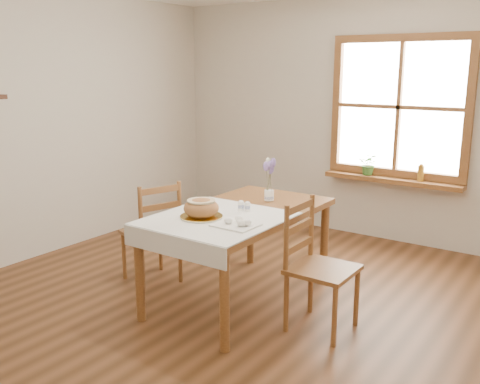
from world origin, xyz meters
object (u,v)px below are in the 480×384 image
object	(u,v)px
dining_table	(240,221)
chair_left	(151,231)
flower_vase	(269,196)
chair_right	(323,267)
bread_plate	(201,217)

from	to	relation	value
dining_table	chair_left	world-z (taller)	chair_left
chair_left	flower_vase	distance (m)	1.08
flower_vase	chair_right	bearing A→B (deg)	-31.90
chair_left	chair_right	xyz separation A→B (m)	(1.64, 0.05, 0.01)
chair_left	dining_table	bearing A→B (deg)	117.22
dining_table	chair_left	size ratio (longest dim) A/B	1.75
bread_plate	flower_vase	size ratio (longest dim) A/B	3.51
chair_right	flower_vase	distance (m)	0.93
chair_left	chair_right	size ratio (longest dim) A/B	0.97
dining_table	bread_plate	bearing A→B (deg)	-104.50
dining_table	flower_vase	world-z (taller)	flower_vase
dining_table	chair_right	xyz separation A→B (m)	(0.78, -0.08, -0.20)
chair_right	bread_plate	distance (m)	0.97
chair_right	bread_plate	bearing A→B (deg)	108.31
chair_right	bread_plate	world-z (taller)	chair_right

